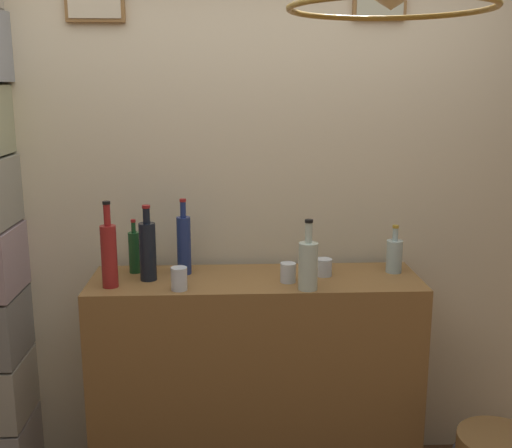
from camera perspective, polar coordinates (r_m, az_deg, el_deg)
panelled_rear_partition at (r=2.92m, az=-0.32°, el=2.79°), size 3.06×0.15×2.46m
bar_shelf_unit at (r=2.90m, az=-0.05°, el=-14.27°), size 1.42×0.43×0.99m
liquor_bottle_sherry at (r=2.69m, az=-9.83°, el=-2.32°), size 0.07×0.07×0.33m
liquor_bottle_rum at (r=2.55m, az=4.77°, el=-3.65°), size 0.08×0.08×0.29m
liquor_bottle_amaro at (r=2.82m, az=-11.00°, el=-2.46°), size 0.05×0.05×0.24m
liquor_bottle_rye at (r=2.84m, az=12.47°, el=-2.78°), size 0.07×0.07×0.21m
liquor_bottle_gin at (r=2.63m, az=-13.23°, el=-2.65°), size 0.07×0.07×0.36m
liquor_bottle_bourbon at (r=2.76m, az=-6.58°, el=-1.79°), size 0.06×0.06×0.34m
glass_tumbler_rocks at (r=2.75m, az=6.17°, el=-3.93°), size 0.07×0.07×0.08m
glass_tumbler_highball at (r=2.57m, az=-7.01°, el=-4.96°), size 0.07×0.07×0.10m
glass_tumbler_shot at (r=2.65m, az=2.93°, el=-4.44°), size 0.07×0.07×0.08m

